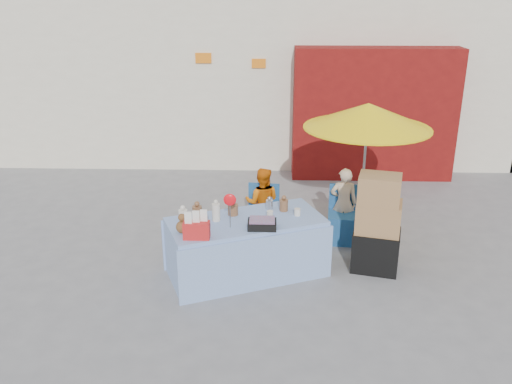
{
  "coord_description": "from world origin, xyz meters",
  "views": [
    {
      "loc": [
        0.19,
        -6.46,
        3.7
      ],
      "look_at": [
        -0.03,
        0.6,
        1.0
      ],
      "focal_mm": 38.0,
      "sensor_mm": 36.0,
      "label": 1
    }
  ],
  "objects_px": {
    "market_table": "(246,246)",
    "vendor_orange": "(262,203)",
    "chair_left": "(262,224)",
    "umbrella": "(368,116)",
    "chair_right": "(343,225)",
    "vendor_beige": "(343,203)",
    "box_stack": "(377,227)"
  },
  "relations": [
    {
      "from": "market_table",
      "to": "vendor_orange",
      "type": "relative_size",
      "value": 2.05
    },
    {
      "from": "market_table",
      "to": "chair_right",
      "type": "height_order",
      "value": "market_table"
    },
    {
      "from": "market_table",
      "to": "chair_left",
      "type": "xyz_separation_m",
      "value": [
        0.2,
        1.08,
        -0.16
      ]
    },
    {
      "from": "market_table",
      "to": "chair_right",
      "type": "distance_m",
      "value": 1.82
    },
    {
      "from": "vendor_beige",
      "to": "umbrella",
      "type": "bearing_deg",
      "value": -147.2
    },
    {
      "from": "vendor_orange",
      "to": "chair_right",
      "type": "bearing_deg",
      "value": -179.89
    },
    {
      "from": "market_table",
      "to": "chair_left",
      "type": "height_order",
      "value": "market_table"
    },
    {
      "from": "box_stack",
      "to": "chair_left",
      "type": "bearing_deg",
      "value": 150.96
    },
    {
      "from": "chair_left",
      "to": "vendor_beige",
      "type": "bearing_deg",
      "value": 12.38
    },
    {
      "from": "chair_right",
      "to": "vendor_beige",
      "type": "relative_size",
      "value": 0.75
    },
    {
      "from": "vendor_orange",
      "to": "box_stack",
      "type": "xyz_separation_m",
      "value": [
        1.58,
        -1.01,
        0.08
      ]
    },
    {
      "from": "market_table",
      "to": "chair_right",
      "type": "relative_size",
      "value": 2.71
    },
    {
      "from": "chair_left",
      "to": "vendor_orange",
      "type": "height_order",
      "value": "vendor_orange"
    },
    {
      "from": "chair_right",
      "to": "vendor_orange",
      "type": "distance_m",
      "value": 1.3
    },
    {
      "from": "vendor_orange",
      "to": "vendor_beige",
      "type": "xyz_separation_m",
      "value": [
        1.25,
        0.0,
        0.0
      ]
    },
    {
      "from": "vendor_orange",
      "to": "box_stack",
      "type": "distance_m",
      "value": 1.88
    },
    {
      "from": "umbrella",
      "to": "market_table",
      "type": "bearing_deg",
      "value": -142.11
    },
    {
      "from": "market_table",
      "to": "vendor_beige",
      "type": "height_order",
      "value": "market_table"
    },
    {
      "from": "chair_left",
      "to": "market_table",
      "type": "bearing_deg",
      "value": -94.38
    },
    {
      "from": "vendor_orange",
      "to": "vendor_beige",
      "type": "distance_m",
      "value": 1.25
    },
    {
      "from": "chair_right",
      "to": "vendor_orange",
      "type": "relative_size",
      "value": 0.76
    },
    {
      "from": "chair_right",
      "to": "chair_left",
      "type": "bearing_deg",
      "value": -173.76
    },
    {
      "from": "chair_right",
      "to": "box_stack",
      "type": "bearing_deg",
      "value": -63.05
    },
    {
      "from": "chair_left",
      "to": "umbrella",
      "type": "xyz_separation_m",
      "value": [
        1.55,
        0.28,
        1.64
      ]
    },
    {
      "from": "box_stack",
      "to": "vendor_orange",
      "type": "bearing_deg",
      "value": 147.41
    },
    {
      "from": "market_table",
      "to": "vendor_orange",
      "type": "distance_m",
      "value": 1.24
    },
    {
      "from": "umbrella",
      "to": "box_stack",
      "type": "bearing_deg",
      "value": -88.33
    },
    {
      "from": "chair_left",
      "to": "umbrella",
      "type": "distance_m",
      "value": 2.27
    },
    {
      "from": "market_table",
      "to": "umbrella",
      "type": "bearing_deg",
      "value": 15.74
    },
    {
      "from": "market_table",
      "to": "vendor_orange",
      "type": "height_order",
      "value": "market_table"
    },
    {
      "from": "umbrella",
      "to": "vendor_beige",
      "type": "bearing_deg",
      "value": -153.43
    },
    {
      "from": "chair_right",
      "to": "vendor_orange",
      "type": "bearing_deg",
      "value": -179.89
    }
  ]
}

